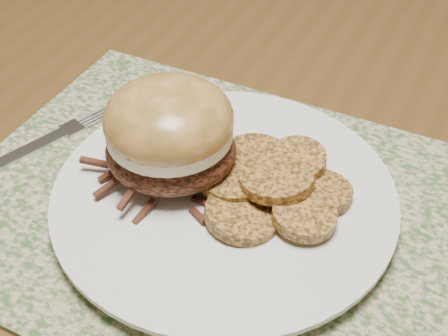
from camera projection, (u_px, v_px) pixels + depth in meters
The scene contains 6 objects.
dining_table at pixel (179, 89), 0.78m from camera, with size 1.50×0.90×0.75m.
placemat at pixel (230, 213), 0.50m from camera, with size 0.45×0.33×0.00m, color #3D5D30.
dinner_plate at pixel (224, 198), 0.50m from camera, with size 0.26×0.26×0.02m, color white.
pork_sandwich at pixel (170, 132), 0.49m from camera, with size 0.13×0.13×0.08m.
roasted_potatoes at pixel (274, 185), 0.49m from camera, with size 0.14×0.15×0.03m.
fork at pixel (33, 148), 0.56m from camera, with size 0.07×0.16×0.00m.
Camera 1 is at (0.33, -0.55, 1.12)m, focal length 50.00 mm.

